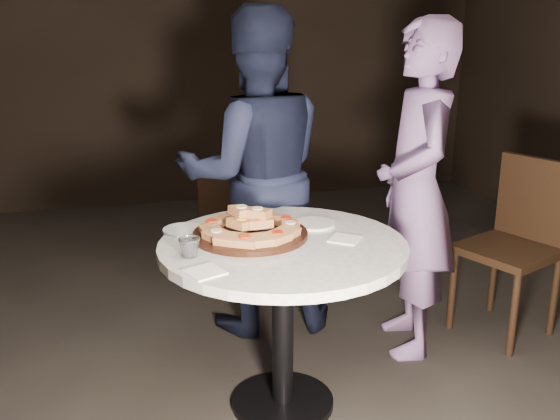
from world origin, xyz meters
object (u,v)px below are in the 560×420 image
at_px(focaccia_pile, 250,225).
at_px(serving_board, 250,234).
at_px(diner_teal, 416,192).
at_px(table, 283,274).
at_px(water_glass, 189,247).
at_px(diner_navy, 255,175).
at_px(chair_right, 520,234).
at_px(chair_far, 234,220).

bearing_deg(focaccia_pile, serving_board, -81.02).
xyz_separation_m(focaccia_pile, diner_teal, (0.94, 0.29, 0.01)).
height_order(table, water_glass, water_glass).
bearing_deg(table, diner_navy, 85.65).
relative_size(chair_right, diner_navy, 0.55).
height_order(serving_board, chair_right, chair_right).
distance_m(chair_far, diner_navy, 0.67).
bearing_deg(chair_right, table, -96.77).
height_order(focaccia_pile, chair_right, chair_right).
bearing_deg(serving_board, table, -40.20).
distance_m(table, water_glass, 0.46).
relative_size(serving_board, water_glass, 5.84).
bearing_deg(water_glass, serving_board, 31.64).
xyz_separation_m(chair_far, diner_navy, (0.03, -0.52, 0.42)).
distance_m(table, diner_navy, 0.88).
height_order(water_glass, chair_far, water_glass).
height_order(serving_board, diner_teal, diner_teal).
xyz_separation_m(focaccia_pile, chair_far, (0.15, 1.26, -0.38)).
xyz_separation_m(table, diner_navy, (0.06, 0.84, 0.25)).
distance_m(diner_navy, diner_teal, 0.88).
bearing_deg(chair_right, chair_far, -145.45).
bearing_deg(diner_teal, diner_navy, -109.54).
distance_m(water_glass, chair_right, 1.99).
relative_size(table, focaccia_pile, 3.02).
bearing_deg(water_glass, chair_right, 14.78).
bearing_deg(diner_navy, diner_teal, 151.95).
bearing_deg(diner_teal, chair_right, 105.11).
bearing_deg(table, focaccia_pile, 139.77).
bearing_deg(focaccia_pile, chair_right, 11.37).
bearing_deg(diner_teal, serving_board, -61.32).
bearing_deg(water_glass, diner_teal, 20.69).
relative_size(chair_right, diner_teal, 0.57).
height_order(chair_right, diner_navy, diner_navy).
xyz_separation_m(water_glass, chair_right, (1.90, 0.50, -0.28)).
distance_m(chair_far, chair_right, 1.74).
relative_size(table, chair_right, 1.39).
bearing_deg(chair_far, diner_teal, 152.12).
relative_size(focaccia_pile, chair_right, 0.46).
bearing_deg(diner_navy, chair_far, -82.97).
bearing_deg(focaccia_pile, diner_navy, 75.91).
height_order(water_glass, diner_navy, diner_navy).
xyz_separation_m(chair_right, diner_teal, (-0.68, -0.04, 0.30)).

